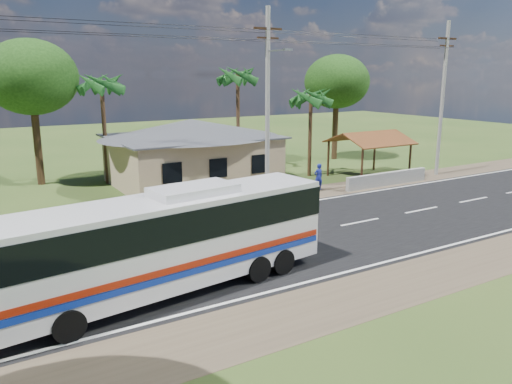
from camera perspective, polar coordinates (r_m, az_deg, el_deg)
ground at (r=23.17m, az=3.53°, el=-5.13°), size 120.00×120.00×0.00m
road at (r=23.17m, az=3.53°, el=-5.11°), size 120.00×16.00×0.03m
house at (r=34.22m, az=-7.39°, el=5.33°), size 12.40×10.00×5.00m
waiting_shed at (r=37.12m, az=12.87°, el=5.86°), size 5.20×4.48×3.35m
concrete_barrier at (r=34.76m, az=14.76°, el=1.45°), size 7.00×0.30×0.90m
utility_poles at (r=28.93m, az=0.78°, el=10.22°), size 32.80×2.22×11.00m
palm_near at (r=36.51m, az=6.30°, el=10.69°), size 2.80×2.80×6.70m
palm_mid at (r=38.36m, az=-2.11°, el=13.04°), size 2.80×2.80×8.20m
palm_far at (r=35.16m, az=-17.26°, el=11.67°), size 2.80×2.80×7.70m
tree_behind_house at (r=36.39m, az=-24.33°, el=11.83°), size 6.00×6.00×9.61m
tree_behind_shed at (r=44.44m, az=9.22°, el=12.30°), size 5.60×5.60×9.02m
coach_bus at (r=17.03m, az=-9.80°, el=-4.83°), size 11.87×3.93×3.62m
motorcycle at (r=30.10m, az=1.11°, el=0.05°), size 1.67×0.79×0.84m
person at (r=32.44m, az=7.15°, el=1.72°), size 0.64×0.42×1.74m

